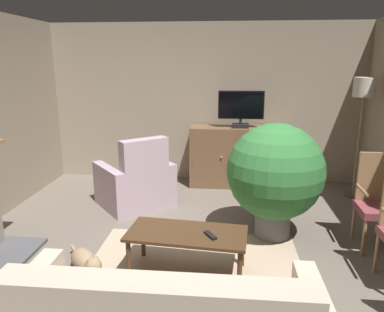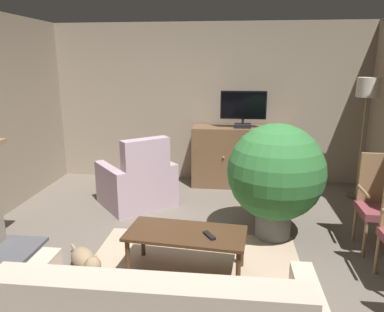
{
  "view_description": "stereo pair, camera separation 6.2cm",
  "coord_description": "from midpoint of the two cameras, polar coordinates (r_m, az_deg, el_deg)",
  "views": [
    {
      "loc": [
        0.35,
        -3.32,
        1.99
      ],
      "look_at": [
        0.0,
        0.36,
        1.04
      ],
      "focal_mm": 34.48,
      "sensor_mm": 36.0,
      "label": 1
    },
    {
      "loc": [
        0.41,
        -3.32,
        1.99
      ],
      "look_at": [
        0.0,
        0.36,
        1.04
      ],
      "focal_mm": 34.48,
      "sensor_mm": 36.0,
      "label": 2
    }
  ],
  "objects": [
    {
      "name": "cat",
      "position": [
        3.88,
        -16.65,
        -15.26
      ],
      "size": [
        0.5,
        0.54,
        0.23
      ],
      "color": "#937A5B",
      "rests_on": "ground_plane"
    },
    {
      "name": "coffee_table",
      "position": [
        3.58,
        -1.25,
        -12.35
      ],
      "size": [
        1.17,
        0.63,
        0.43
      ],
      "color": "#422B19",
      "rests_on": "ground_plane"
    },
    {
      "name": "ground_plane",
      "position": [
        3.9,
        -1.01,
        -16.67
      ],
      "size": [
        5.78,
        6.32,
        0.04
      ],
      "primitive_type": "cube",
      "color": "#665B51"
    },
    {
      "name": "tv_remote",
      "position": [
        3.47,
        2.33,
        -12.16
      ],
      "size": [
        0.13,
        0.17,
        0.02
      ],
      "primitive_type": "cube",
      "rotation": [
        0.0,
        0.0,
        5.27
      ],
      "color": "black",
      "rests_on": "coffee_table"
    },
    {
      "name": "armchair_facing_sofa",
      "position": [
        5.28,
        -8.94,
        -4.26
      ],
      "size": [
        1.23,
        1.22,
        1.01
      ],
      "color": "#AD93A3",
      "rests_on": "ground_plane"
    },
    {
      "name": "television",
      "position": [
        5.87,
        7.28,
        7.36
      ],
      "size": [
        0.72,
        0.2,
        0.58
      ],
      "color": "black",
      "rests_on": "tv_cabinet"
    },
    {
      "name": "floor_lamp",
      "position": [
        5.86,
        24.72,
        7.9
      ],
      "size": [
        0.31,
        0.31,
        1.78
      ],
      "color": "#4C4233",
      "rests_on": "ground_plane"
    },
    {
      "name": "tv_cabinet",
      "position": [
        6.08,
        7.02,
        -0.27
      ],
      "size": [
        1.6,
        0.54,
        0.98
      ],
      "color": "#4A3523",
      "rests_on": "ground_plane"
    },
    {
      "name": "rug_central",
      "position": [
        3.79,
        -0.14,
        -17.2
      ],
      "size": [
        2.13,
        1.63,
        0.01
      ],
      "primitive_type": "cube",
      "color": "tan",
      "rests_on": "ground_plane"
    },
    {
      "name": "wall_back",
      "position": [
        6.28,
        1.9,
        8.12
      ],
      "size": [
        5.78,
        0.1,
        2.62
      ],
      "primitive_type": "cube",
      "color": "gray",
      "rests_on": "ground_plane"
    },
    {
      "name": "potted_plant_on_hearth_side",
      "position": [
        4.25,
        12.32,
        -2.65
      ],
      "size": [
        1.09,
        1.09,
        1.34
      ],
      "color": "slate",
      "rests_on": "ground_plane"
    },
    {
      "name": "side_chair_nearest_door",
      "position": [
        4.49,
        26.7,
        -6.1
      ],
      "size": [
        0.49,
        0.44,
        1.04
      ],
      "color": "brown",
      "rests_on": "ground_plane"
    }
  ]
}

